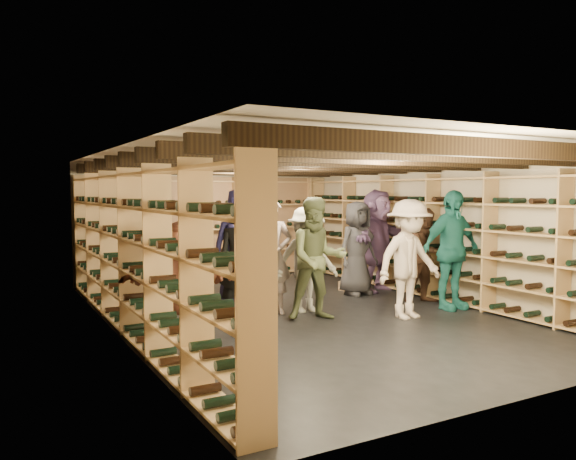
# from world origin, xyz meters

# --- Properties ---
(ground) EXTENTS (8.00, 8.00, 0.00)m
(ground) POSITION_xyz_m (0.00, 0.00, 0.00)
(ground) COLOR black
(ground) RESTS_ON ground
(walls) EXTENTS (5.52, 8.02, 2.40)m
(walls) POSITION_xyz_m (0.00, 0.00, 1.20)
(walls) COLOR #C5B499
(walls) RESTS_ON ground
(ceiling) EXTENTS (5.50, 8.00, 0.01)m
(ceiling) POSITION_xyz_m (0.00, 0.00, 2.40)
(ceiling) COLOR beige
(ceiling) RESTS_ON walls
(ceiling_joists) EXTENTS (5.40, 7.12, 0.18)m
(ceiling_joists) POSITION_xyz_m (0.00, 0.00, 2.26)
(ceiling_joists) COLOR black
(ceiling_joists) RESTS_ON ground
(wine_rack_left) EXTENTS (0.32, 7.50, 2.15)m
(wine_rack_left) POSITION_xyz_m (-2.57, 0.00, 1.08)
(wine_rack_left) COLOR tan
(wine_rack_left) RESTS_ON ground
(wine_rack_right) EXTENTS (0.32, 7.50, 2.15)m
(wine_rack_right) POSITION_xyz_m (2.57, 0.00, 1.08)
(wine_rack_right) COLOR tan
(wine_rack_right) RESTS_ON ground
(wine_rack_back) EXTENTS (4.70, 0.30, 2.15)m
(wine_rack_back) POSITION_xyz_m (0.00, 3.83, 1.07)
(wine_rack_back) COLOR tan
(wine_rack_back) RESTS_ON ground
(crate_stack_left) EXTENTS (0.59, 0.49, 0.68)m
(crate_stack_left) POSITION_xyz_m (-0.03, 2.33, 0.34)
(crate_stack_left) COLOR #A57E57
(crate_stack_left) RESTS_ON ground
(crate_stack_right) EXTENTS (0.59, 0.50, 0.51)m
(crate_stack_right) POSITION_xyz_m (-0.26, 1.82, 0.26)
(crate_stack_right) COLOR #A57E57
(crate_stack_right) RESTS_ON ground
(crate_loose) EXTENTS (0.58, 0.48, 0.17)m
(crate_loose) POSITION_xyz_m (1.84, 1.30, 0.09)
(crate_loose) COLOR #A57E57
(crate_loose) RESTS_ON ground
(person_1) EXTENTS (0.70, 0.58, 1.65)m
(person_1) POSITION_xyz_m (-1.00, 0.14, 0.83)
(person_1) COLOR black
(person_1) RESTS_ON ground
(person_2) EXTENTS (1.02, 0.90, 1.77)m
(person_2) POSITION_xyz_m (-0.03, -0.45, 0.88)
(person_2) COLOR #4D5634
(person_2) RESTS_ON ground
(person_3) EXTENTS (1.15, 0.69, 1.73)m
(person_3) POSITION_xyz_m (1.18, -1.02, 0.87)
(person_3) COLOR #C1AB99
(person_3) RESTS_ON ground
(person_4) EXTENTS (1.10, 0.47, 1.87)m
(person_4) POSITION_xyz_m (2.18, -0.85, 0.93)
(person_4) COLOR #227A71
(person_4) RESTS_ON ground
(person_5) EXTENTS (1.44, 0.88, 1.48)m
(person_5) POSITION_xyz_m (-2.16, -0.66, 0.74)
(person_5) COLOR brown
(person_5) RESTS_ON ground
(person_6) EXTENTS (1.04, 0.78, 1.91)m
(person_6) POSITION_xyz_m (-0.59, 0.99, 0.95)
(person_6) COLOR #1E1C46
(person_6) RESTS_ON ground
(person_7) EXTENTS (0.74, 0.60, 1.75)m
(person_7) POSITION_xyz_m (-0.44, 0.20, 0.87)
(person_7) COLOR gray
(person_7) RESTS_ON ground
(person_8) EXTENTS (0.81, 0.65, 1.57)m
(person_8) POSITION_xyz_m (2.18, -0.30, 0.79)
(person_8) COLOR #4C2D1E
(person_8) RESTS_ON ground
(person_9) EXTENTS (1.09, 0.69, 1.61)m
(person_9) POSITION_xyz_m (0.10, 0.08, 0.80)
(person_9) COLOR #A6A597
(person_9) RESTS_ON ground
(person_11) EXTENTS (1.83, 1.14, 1.88)m
(person_11) POSITION_xyz_m (2.15, 0.98, 0.94)
(person_11) COLOR #815C92
(person_11) RESTS_ON ground
(person_12) EXTENTS (0.89, 0.65, 1.67)m
(person_12) POSITION_xyz_m (1.61, 0.86, 0.83)
(person_12) COLOR #353439
(person_12) RESTS_ON ground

